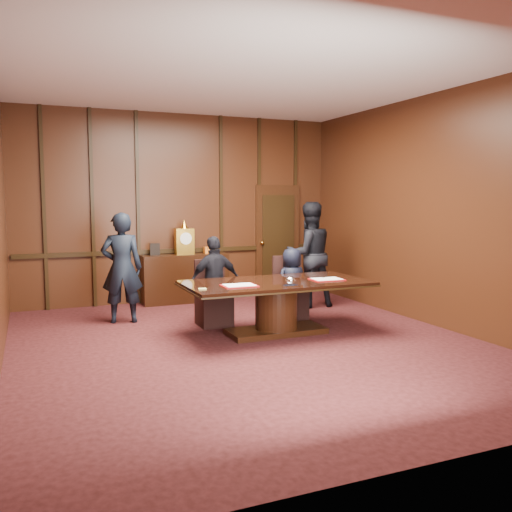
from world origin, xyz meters
The scene contains 13 objects.
room centered at (0.07, 0.14, 1.72)m, with size 7.00×7.04×3.50m.
sideboard centered at (0.00, 3.26, 0.49)m, with size 1.60×0.45×1.54m.
conference_table centered at (0.56, 0.42, 0.51)m, with size 2.62×1.32×0.76m.
folder_left centered at (-0.08, 0.22, 0.77)m, with size 0.47×0.34×0.02m.
folder_right centered at (1.29, 0.26, 0.77)m, with size 0.48×0.36×0.02m.
inkstand centered at (0.56, -0.03, 0.81)m, with size 0.20×0.14×0.12m.
notepad centered at (-0.62, 0.15, 0.77)m, with size 0.10×0.07×0.01m, color #DED16C.
chair_left centered at (-0.09, 1.29, 0.29)m, with size 0.48×0.48×0.99m.
chair_right centered at (1.21, 1.29, 0.29)m, with size 0.55×0.55×0.99m.
signatory_left centered at (-0.09, 1.22, 0.68)m, with size 0.80×0.33×1.37m, color black.
signatory_right centered at (1.21, 1.22, 0.57)m, with size 0.56×0.36×1.15m, color black.
witness_left centered at (-1.35, 2.01, 0.86)m, with size 0.63×0.41×1.72m, color black.
witness_right centered at (1.93, 2.00, 0.94)m, with size 0.91×0.71×1.87m, color black.
Camera 1 is at (-2.65, -6.47, 1.92)m, focal length 38.00 mm.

